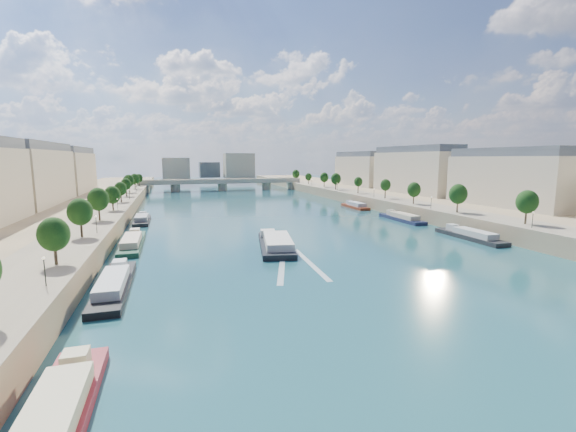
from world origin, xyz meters
TOP-DOWN VIEW (x-y plane):
  - ground at (0.00, 100.00)m, footprint 700.00×700.00m
  - quay_left at (-72.00, 100.00)m, footprint 44.00×520.00m
  - quay_right at (72.00, 100.00)m, footprint 44.00×520.00m
  - pave_left at (-57.00, 100.00)m, footprint 14.00×520.00m
  - pave_right at (57.00, 100.00)m, footprint 14.00×520.00m
  - trees_left at (-55.00, 102.00)m, footprint 4.80×268.80m
  - trees_right at (55.00, 110.00)m, footprint 4.80×268.80m
  - lamps_left at (-52.50, 90.00)m, footprint 0.36×200.36m
  - lamps_right at (52.50, 105.00)m, footprint 0.36×200.36m
  - buildings_left at (-85.00, 112.00)m, footprint 16.00×226.00m
  - buildings_right at (85.00, 112.00)m, footprint 16.00×226.00m
  - skyline at (3.19, 319.52)m, footprint 79.00×42.00m
  - bridge at (0.00, 244.60)m, footprint 112.00×12.00m
  - tour_barge at (-10.12, 63.85)m, footprint 12.71×28.21m
  - wake at (-10.12, 47.24)m, footprint 12.36×26.02m
  - moored_barges_left at (-45.50, 60.87)m, footprint 5.00×129.91m
  - moored_barges_right at (45.50, 64.89)m, footprint 5.00×160.91m

SIDE VIEW (x-z plane):
  - ground at x=0.00m, z-range 0.00..0.00m
  - wake at x=-10.12m, z-range 0.00..0.04m
  - moored_barges_left at x=-45.50m, z-range -0.96..2.64m
  - moored_barges_right at x=45.50m, z-range -0.96..2.64m
  - tour_barge at x=-10.12m, z-range -0.85..2.89m
  - quay_left at x=-72.00m, z-range 0.00..5.00m
  - quay_right at x=72.00m, z-range 0.00..5.00m
  - pave_left at x=-57.00m, z-range 5.00..5.10m
  - pave_right at x=57.00m, z-range 5.00..5.10m
  - bridge at x=0.00m, z-range 1.01..9.16m
  - lamps_left at x=-52.50m, z-range 5.64..9.92m
  - lamps_right at x=52.50m, z-range 5.64..9.92m
  - trees_left at x=-55.00m, z-range 6.35..14.61m
  - trees_right at x=55.00m, z-range 6.35..14.61m
  - skyline at x=3.19m, z-range 3.66..25.66m
  - buildings_left at x=-85.00m, z-range 4.85..28.05m
  - buildings_right at x=85.00m, z-range 4.85..28.05m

